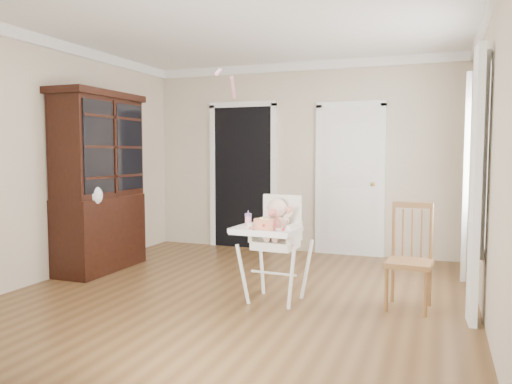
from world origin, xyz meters
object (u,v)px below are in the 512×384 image
(dining_chair, at_px, (409,260))
(sippy_cup, at_px, (248,219))
(china_cabinet, at_px, (99,182))
(cake, at_px, (264,225))
(high_chair, at_px, (275,235))

(dining_chair, bearing_deg, sippy_cup, -164.75)
(sippy_cup, relative_size, china_cabinet, 0.07)
(cake, xyz_separation_m, china_cabinet, (-2.37, 0.75, 0.30))
(cake, bearing_deg, sippy_cup, 139.45)
(cake, distance_m, dining_chair, 1.38)
(sippy_cup, bearing_deg, cake, -40.55)
(cake, relative_size, dining_chair, 0.24)
(high_chair, relative_size, cake, 4.45)
(high_chair, height_order, dining_chair, high_chair)
(high_chair, height_order, cake, high_chair)
(high_chair, bearing_deg, china_cabinet, 172.24)
(high_chair, distance_m, dining_chair, 1.25)
(high_chair, height_order, china_cabinet, china_cabinet)
(sippy_cup, height_order, dining_chair, dining_chair)
(sippy_cup, bearing_deg, dining_chair, 11.00)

